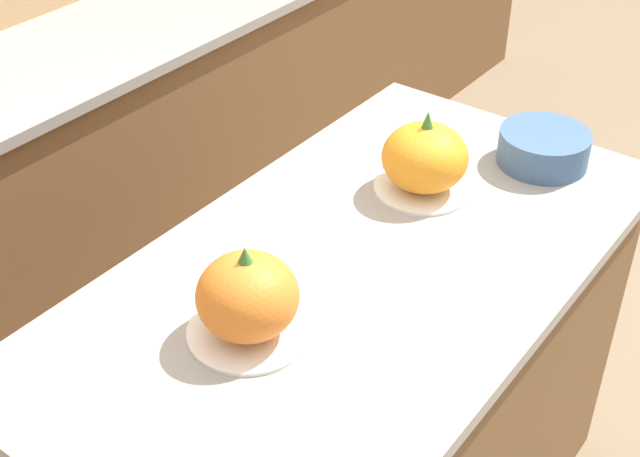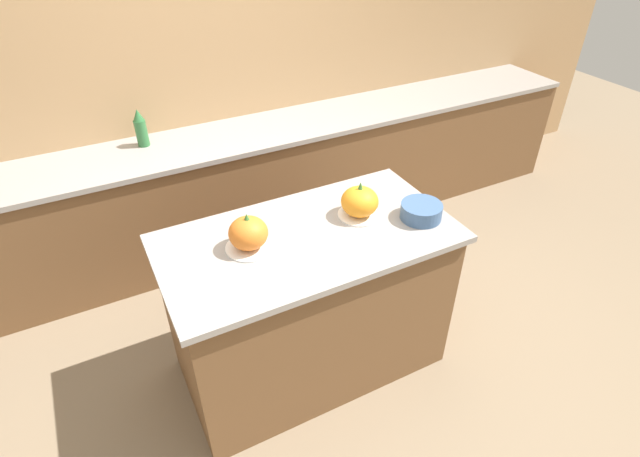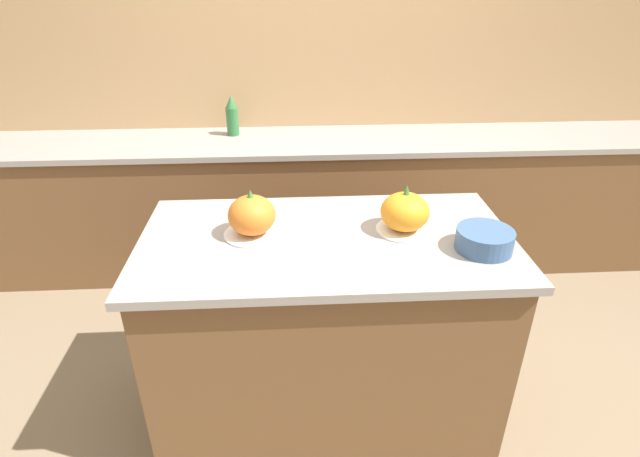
{
  "view_description": "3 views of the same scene",
  "coord_description": "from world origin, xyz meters",
  "px_view_note": "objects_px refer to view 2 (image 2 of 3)",
  "views": [
    {
      "loc": [
        -1.21,
        -0.8,
        2.06
      ],
      "look_at": [
        -0.08,
        0.04,
        1.06
      ],
      "focal_mm": 50.0,
      "sensor_mm": 36.0,
      "label": 1
    },
    {
      "loc": [
        -0.87,
        -1.8,
        2.41
      ],
      "look_at": [
        0.05,
        -0.03,
        0.99
      ],
      "focal_mm": 28.0,
      "sensor_mm": 36.0,
      "label": 2
    },
    {
      "loc": [
        -0.13,
        -1.74,
        1.91
      ],
      "look_at": [
        -0.03,
        -0.02,
        0.99
      ],
      "focal_mm": 28.0,
      "sensor_mm": 36.0,
      "label": 3
    }
  ],
  "objects_px": {
    "pumpkin_cake_right": "(360,202)",
    "bottle_tall": "(141,128)",
    "pumpkin_cake_left": "(248,234)",
    "mixing_bowl": "(421,211)"
  },
  "relations": [
    {
      "from": "pumpkin_cake_left",
      "to": "mixing_bowl",
      "type": "distance_m",
      "value": 0.9
    },
    {
      "from": "pumpkin_cake_left",
      "to": "pumpkin_cake_right",
      "type": "relative_size",
      "value": 1.04
    },
    {
      "from": "bottle_tall",
      "to": "mixing_bowl",
      "type": "height_order",
      "value": "bottle_tall"
    },
    {
      "from": "pumpkin_cake_left",
      "to": "bottle_tall",
      "type": "height_order",
      "value": "bottle_tall"
    },
    {
      "from": "pumpkin_cake_right",
      "to": "mixing_bowl",
      "type": "distance_m",
      "value": 0.32
    },
    {
      "from": "pumpkin_cake_right",
      "to": "bottle_tall",
      "type": "height_order",
      "value": "bottle_tall"
    },
    {
      "from": "pumpkin_cake_right",
      "to": "pumpkin_cake_left",
      "type": "bearing_deg",
      "value": 179.87
    },
    {
      "from": "pumpkin_cake_left",
      "to": "bottle_tall",
      "type": "bearing_deg",
      "value": 98.49
    },
    {
      "from": "pumpkin_cake_left",
      "to": "pumpkin_cake_right",
      "type": "bearing_deg",
      "value": -0.13
    },
    {
      "from": "pumpkin_cake_right",
      "to": "mixing_bowl",
      "type": "xyz_separation_m",
      "value": [
        0.27,
        -0.17,
        -0.04
      ]
    }
  ]
}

